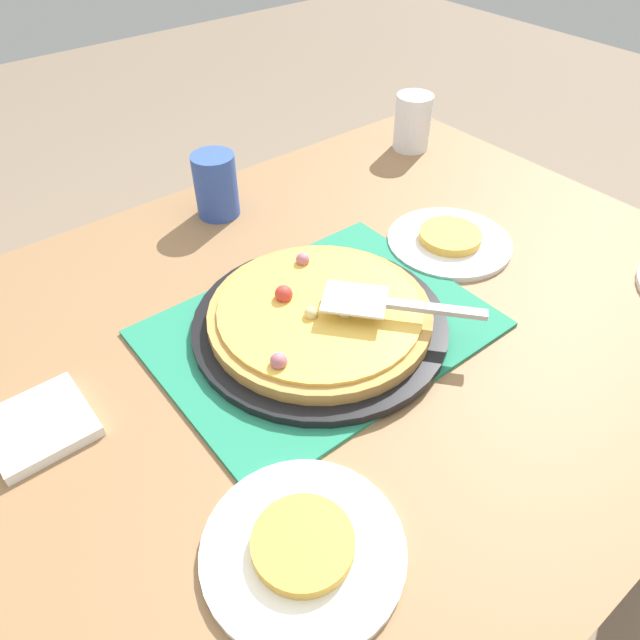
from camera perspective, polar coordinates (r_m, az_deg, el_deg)
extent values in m
plane|color=#84705B|center=(1.50, 0.00, -22.42)|extent=(8.00, 8.00, 0.00)
cube|color=olive|center=(0.89, 0.00, -1.67)|extent=(1.40, 1.00, 0.03)
cube|color=olive|center=(1.72, 7.58, 6.46)|extent=(0.07, 0.07, 0.72)
cube|color=#237F5B|center=(0.88, 0.00, -0.82)|extent=(0.48, 0.36, 0.01)
cylinder|color=black|center=(0.87, 0.00, -0.34)|extent=(0.38, 0.38, 0.01)
cylinder|color=#B78442|center=(0.86, 0.00, 0.49)|extent=(0.33, 0.33, 0.02)
cylinder|color=#EAB747|center=(0.85, 0.00, 1.15)|extent=(0.30, 0.30, 0.01)
sphere|color=red|center=(0.86, 4.56, 2.00)|extent=(0.02, 0.02, 0.02)
sphere|color=#B76675|center=(0.93, -1.70, 5.91)|extent=(0.02, 0.02, 0.02)
sphere|color=#E5CC7F|center=(0.84, 2.48, 0.77)|extent=(0.02, 0.02, 0.02)
sphere|color=red|center=(0.87, -3.56, 2.53)|extent=(0.03, 0.03, 0.03)
sphere|color=#B76675|center=(0.77, -4.05, -4.00)|extent=(0.02, 0.02, 0.02)
sphere|color=#E5CC7F|center=(0.83, -0.88, 0.67)|extent=(0.02, 0.02, 0.02)
cylinder|color=white|center=(0.67, -1.64, -21.44)|extent=(0.22, 0.22, 0.01)
cylinder|color=white|center=(1.08, 12.45, 7.40)|extent=(0.22, 0.22, 0.01)
cylinder|color=gold|center=(0.66, -1.67, -20.93)|extent=(0.11, 0.11, 0.02)
cylinder|color=gold|center=(1.07, 12.55, 7.97)|extent=(0.11, 0.11, 0.02)
cylinder|color=white|center=(1.38, 9.00, 18.48)|extent=(0.08, 0.08, 0.12)
cylinder|color=#3351AD|center=(1.13, -10.10, 12.78)|extent=(0.08, 0.08, 0.12)
cube|color=silver|center=(0.83, 3.39, 2.04)|extent=(0.11, 0.11, 0.00)
cube|color=#B2B2B7|center=(0.83, 11.26, 1.05)|extent=(0.10, 0.12, 0.01)
cube|color=white|center=(0.83, -25.58, -9.21)|extent=(0.12, 0.12, 0.02)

